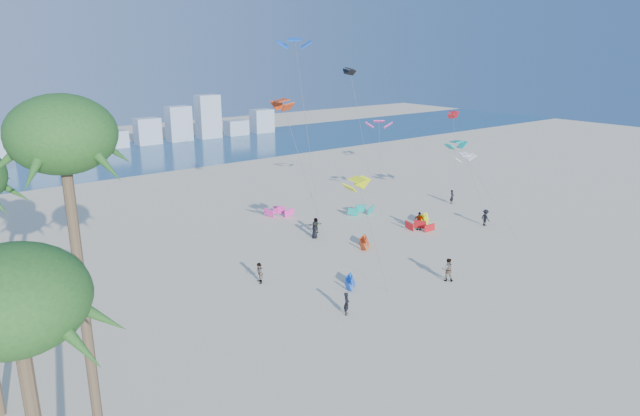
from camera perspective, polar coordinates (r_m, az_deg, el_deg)
ground at (r=35.24m, az=12.51°, el=-13.66°), size 220.00×220.00×0.00m
ocean at (r=95.76m, az=-22.57°, el=4.42°), size 220.00×220.00×0.00m
kitesurfer_near at (r=37.91m, az=2.73°, el=-9.69°), size 0.67×0.68×1.59m
kitesurfer_mid at (r=44.08m, az=12.87°, el=-6.13°), size 1.11×1.12×1.82m
kitesurfers_far at (r=53.57m, az=6.38°, el=-1.92°), size 30.17×9.52×1.84m
grounded_kites at (r=55.62m, az=4.33°, el=-1.57°), size 18.57×21.28×1.02m
flying_kites at (r=57.05m, az=5.38°, el=10.17°), size 32.60×26.27×18.67m
distant_skyline at (r=104.59m, az=-24.88°, el=6.77°), size 85.00×3.00×8.40m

